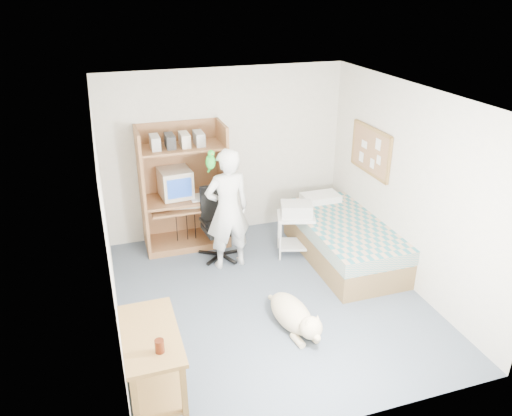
% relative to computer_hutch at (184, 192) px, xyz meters
% --- Properties ---
extents(floor, '(4.00, 4.00, 0.00)m').
position_rel_computer_hutch_xyz_m(floor, '(0.70, -1.74, -0.82)').
color(floor, '#4D5A69').
rests_on(floor, ground).
extents(wall_back, '(3.60, 0.02, 2.50)m').
position_rel_computer_hutch_xyz_m(wall_back, '(0.70, 0.26, 0.43)').
color(wall_back, silver).
rests_on(wall_back, floor).
extents(wall_right, '(0.02, 4.00, 2.50)m').
position_rel_computer_hutch_xyz_m(wall_right, '(2.50, -1.74, 0.43)').
color(wall_right, silver).
rests_on(wall_right, floor).
extents(wall_left, '(0.02, 4.00, 2.50)m').
position_rel_computer_hutch_xyz_m(wall_left, '(-1.10, -1.74, 0.43)').
color(wall_left, silver).
rests_on(wall_left, floor).
extents(ceiling, '(3.60, 4.00, 0.02)m').
position_rel_computer_hutch_xyz_m(ceiling, '(0.70, -1.74, 1.68)').
color(ceiling, white).
rests_on(ceiling, wall_back).
extents(computer_hutch, '(1.20, 0.63, 1.80)m').
position_rel_computer_hutch_xyz_m(computer_hutch, '(0.00, 0.00, 0.00)').
color(computer_hutch, brown).
rests_on(computer_hutch, floor).
extents(bed, '(1.02, 2.02, 0.66)m').
position_rel_computer_hutch_xyz_m(bed, '(2.00, -1.12, -0.53)').
color(bed, brown).
rests_on(bed, floor).
extents(side_desk, '(0.50, 1.00, 0.75)m').
position_rel_computer_hutch_xyz_m(side_desk, '(-0.85, -2.94, -0.33)').
color(side_desk, brown).
rests_on(side_desk, floor).
extents(corkboard, '(0.04, 0.94, 0.66)m').
position_rel_computer_hutch_xyz_m(corkboard, '(2.47, -0.84, 0.63)').
color(corkboard, '#956742').
rests_on(corkboard, wall_right).
extents(office_chair, '(0.57, 0.57, 1.01)m').
position_rel_computer_hutch_xyz_m(office_chair, '(0.38, -0.50, -0.46)').
color(office_chair, black).
rests_on(office_chair, floor).
extents(person, '(0.64, 0.46, 1.67)m').
position_rel_computer_hutch_xyz_m(person, '(0.43, -0.81, 0.02)').
color(person, white).
rests_on(person, floor).
extents(parrot, '(0.12, 0.22, 0.34)m').
position_rel_computer_hutch_xyz_m(parrot, '(0.23, -0.79, 0.71)').
color(parrot, '#13851C').
rests_on(parrot, person).
extents(dog, '(0.45, 1.09, 0.41)m').
position_rel_computer_hutch_xyz_m(dog, '(0.76, -2.38, -0.64)').
color(dog, beige).
rests_on(dog, floor).
extents(printer_cart, '(0.61, 0.54, 0.61)m').
position_rel_computer_hutch_xyz_m(printer_cart, '(1.41, -0.81, -0.41)').
color(printer_cart, silver).
rests_on(printer_cart, floor).
extents(printer, '(0.50, 0.43, 0.18)m').
position_rel_computer_hutch_xyz_m(printer, '(1.41, -0.81, -0.12)').
color(printer, beige).
rests_on(printer, printer_cart).
extents(crt_monitor, '(0.47, 0.49, 0.40)m').
position_rel_computer_hutch_xyz_m(crt_monitor, '(-0.11, 0.01, 0.15)').
color(crt_monitor, beige).
rests_on(crt_monitor, computer_hutch).
extents(keyboard, '(0.47, 0.23, 0.03)m').
position_rel_computer_hutch_xyz_m(keyboard, '(0.02, -0.16, -0.15)').
color(keyboard, beige).
rests_on(keyboard, computer_hutch).
extents(pencil_cup, '(0.08, 0.08, 0.12)m').
position_rel_computer_hutch_xyz_m(pencil_cup, '(0.33, -0.09, -0.00)').
color(pencil_cup, gold).
rests_on(pencil_cup, computer_hutch).
extents(drink_glass, '(0.08, 0.08, 0.12)m').
position_rel_computer_hutch_xyz_m(drink_glass, '(-0.80, -3.21, -0.01)').
color(drink_glass, '#41170A').
rests_on(drink_glass, side_desk).
extents(floor_box_b, '(0.24, 0.27, 0.08)m').
position_rel_computer_hutch_xyz_m(floor_box_b, '(-0.68, -2.70, -0.78)').
color(floor_box_b, '#BCBCB7').
rests_on(floor_box_b, floor).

